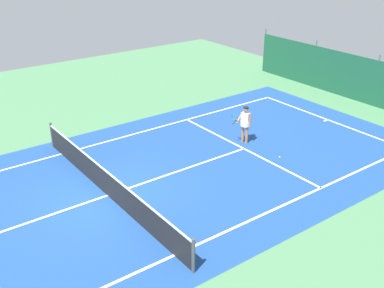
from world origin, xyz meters
name	(u,v)px	position (x,y,z in m)	size (l,w,h in m)	color
ground_plane	(108,196)	(0.00, 0.00, 0.00)	(36.00, 36.00, 0.00)	#4C8456
court_surface	(108,195)	(0.00, 0.00, 0.00)	(11.02, 26.60, 0.01)	#1E478C
tennis_net	(107,183)	(0.00, 0.00, 0.51)	(10.12, 0.10, 1.10)	black
back_fence	(379,91)	(0.00, 15.90, 0.67)	(16.30, 0.98, 2.70)	#195138
tennis_player	(245,122)	(-0.47, 6.84, 0.96)	(0.60, 0.81, 1.64)	#9E7051
tennis_ball_near_player	(280,157)	(1.50, 7.00, 0.03)	(0.07, 0.07, 0.07)	#CCDB33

